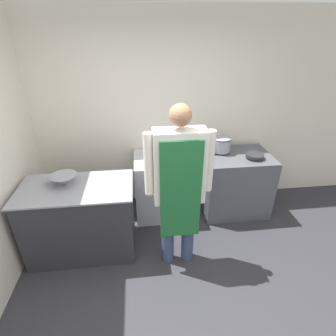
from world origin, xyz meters
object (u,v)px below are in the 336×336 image
(stove, at_px, (234,182))
(stock_pot, at_px, (221,144))
(person_cook, at_px, (179,181))
(mixing_bowl, at_px, (64,180))
(saute_pan, at_px, (255,155))
(fridge_unit, at_px, (157,186))

(stove, xyz_separation_m, stock_pot, (-0.21, 0.13, 0.57))
(person_cook, relative_size, mixing_bowl, 6.45)
(stock_pot, bearing_deg, mixing_bowl, -161.43)
(stock_pot, relative_size, saute_pan, 1.10)
(stock_pot, xyz_separation_m, saute_pan, (0.39, -0.25, -0.09))
(fridge_unit, xyz_separation_m, mixing_bowl, (-1.06, -0.58, 0.51))
(fridge_unit, xyz_separation_m, stock_pot, (0.91, 0.08, 0.57))
(mixing_bowl, relative_size, stock_pot, 1.09)
(stove, bearing_deg, fridge_unit, 177.65)
(stove, bearing_deg, saute_pan, -34.03)
(mixing_bowl, height_order, saute_pan, mixing_bowl)
(stock_pot, height_order, saute_pan, stock_pot)
(stove, height_order, stock_pot, stock_pot)
(fridge_unit, bearing_deg, person_cook, -80.71)
(mixing_bowl, bearing_deg, fridge_unit, 28.77)
(mixing_bowl, relative_size, saute_pan, 1.20)
(stove, relative_size, mixing_bowl, 3.22)
(fridge_unit, bearing_deg, stove, -2.35)
(stove, distance_m, mixing_bowl, 2.30)
(stove, distance_m, person_cook, 1.46)
(person_cook, bearing_deg, saute_pan, 34.17)
(mixing_bowl, bearing_deg, stove, 13.81)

